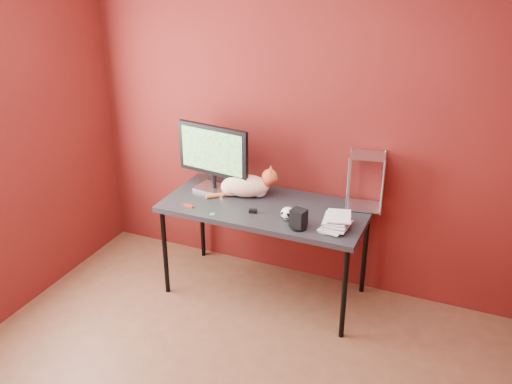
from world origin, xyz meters
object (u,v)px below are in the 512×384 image
at_px(monitor, 213,155).
at_px(desk, 265,212).
at_px(speaker, 298,220).
at_px(book_stack, 330,154).
at_px(skull_mug, 288,214).
at_px(cat, 246,185).

bearing_deg(monitor, desk, -4.55).
height_order(speaker, book_stack, book_stack).
height_order(desk, book_stack, book_stack).
relative_size(desk, skull_mug, 15.20).
height_order(skull_mug, speaker, speaker).
height_order(desk, speaker, speaker).
bearing_deg(monitor, cat, 7.11).
xyz_separation_m(monitor, book_stack, (0.97, -0.23, 0.23)).
bearing_deg(cat, skull_mug, -45.08).
height_order(monitor, book_stack, book_stack).
bearing_deg(skull_mug, desk, 152.76).
bearing_deg(skull_mug, speaker, -31.83).
relative_size(monitor, cat, 1.21).
xyz_separation_m(desk, monitor, (-0.47, 0.10, 0.34)).
xyz_separation_m(speaker, book_stack, (0.16, 0.11, 0.46)).
bearing_deg(cat, book_stack, -32.82).
relative_size(cat, skull_mug, 5.02).
distance_m(desk, book_stack, 0.77).
distance_m(speaker, book_stack, 0.50).
distance_m(cat, skull_mug, 0.50).
bearing_deg(speaker, monitor, 170.73).
distance_m(skull_mug, book_stack, 0.55).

